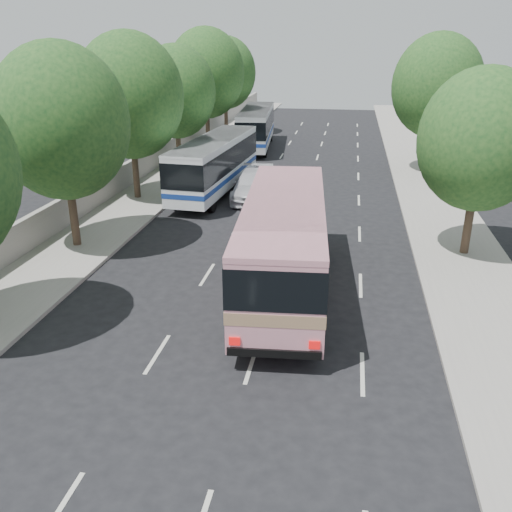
% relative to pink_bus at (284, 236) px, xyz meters
% --- Properties ---
extents(ground, '(120.00, 120.00, 0.00)m').
position_rel_pink_bus_xyz_m(ground, '(-1.30, -3.01, -2.20)').
color(ground, black).
rests_on(ground, ground).
extents(sidewalk_left, '(4.00, 90.00, 0.15)m').
position_rel_pink_bus_xyz_m(sidewalk_left, '(-9.80, 16.99, -2.12)').
color(sidewalk_left, '#9E998E').
rests_on(sidewalk_left, ground).
extents(sidewalk_right, '(4.00, 90.00, 0.12)m').
position_rel_pink_bus_xyz_m(sidewalk_right, '(7.20, 16.99, -2.14)').
color(sidewalk_right, '#9E998E').
rests_on(sidewalk_right, ground).
extents(low_wall, '(0.30, 90.00, 1.50)m').
position_rel_pink_bus_xyz_m(low_wall, '(-11.60, 16.99, -1.30)').
color(low_wall, '#9E998E').
rests_on(low_wall, sidewalk_left).
extents(tree_left_b, '(5.70, 5.70, 8.88)m').
position_rel_pink_bus_xyz_m(tree_left_b, '(-9.72, 2.93, 3.62)').
color(tree_left_b, '#38281E').
rests_on(tree_left_b, ground).
extents(tree_left_c, '(6.00, 6.00, 9.35)m').
position_rel_pink_bus_xyz_m(tree_left_c, '(-9.92, 10.93, 3.93)').
color(tree_left_c, '#38281E').
rests_on(tree_left_c, ground).
extents(tree_left_d, '(5.52, 5.52, 8.60)m').
position_rel_pink_bus_xyz_m(tree_left_d, '(-9.82, 18.93, 3.44)').
color(tree_left_d, '#38281E').
rests_on(tree_left_d, ground).
extents(tree_left_e, '(6.30, 6.30, 9.82)m').
position_rel_pink_bus_xyz_m(tree_left_e, '(-9.72, 26.93, 4.23)').
color(tree_left_e, '#38281E').
rests_on(tree_left_e, ground).
extents(tree_left_f, '(5.88, 5.88, 9.16)m').
position_rel_pink_bus_xyz_m(tree_left_f, '(-9.92, 34.93, 3.80)').
color(tree_left_f, '#38281E').
rests_on(tree_left_f, ground).
extents(tree_right_near, '(5.10, 5.10, 7.95)m').
position_rel_pink_bus_xyz_m(tree_right_near, '(7.48, 4.93, 3.01)').
color(tree_right_near, '#38281E').
rests_on(tree_right_near, ground).
extents(tree_right_far, '(6.00, 6.00, 9.35)m').
position_rel_pink_bus_xyz_m(tree_right_far, '(7.78, 20.93, 3.93)').
color(tree_right_far, '#38281E').
rests_on(tree_right_far, ground).
extents(pink_bus, '(3.64, 11.25, 3.53)m').
position_rel_pink_bus_xyz_m(pink_bus, '(0.00, 0.00, 0.00)').
color(pink_bus, pink).
rests_on(pink_bus, ground).
extents(pink_taxi, '(1.84, 4.37, 1.48)m').
position_rel_pink_bus_xyz_m(pink_taxi, '(-1.18, 5.15, -1.46)').
color(pink_taxi, '#E91487').
rests_on(pink_taxi, ground).
extents(white_pickup, '(2.51, 5.57, 1.58)m').
position_rel_pink_bus_xyz_m(white_pickup, '(-3.30, 12.36, -1.41)').
color(white_pickup, silver).
rests_on(white_pickup, ground).
extents(tour_coach_front, '(3.21, 11.18, 3.30)m').
position_rel_pink_bus_xyz_m(tour_coach_front, '(-5.80, 13.21, -0.21)').
color(tour_coach_front, white).
rests_on(tour_coach_front, ground).
extents(tour_coach_rear, '(3.32, 11.23, 3.31)m').
position_rel_pink_bus_xyz_m(tour_coach_rear, '(-5.80, 28.07, -0.20)').
color(tour_coach_rear, silver).
rests_on(tour_coach_rear, ground).
extents(taxi_roof_sign, '(0.55, 0.19, 0.18)m').
position_rel_pink_bus_xyz_m(taxi_roof_sign, '(-1.18, 5.15, -0.63)').
color(taxi_roof_sign, silver).
rests_on(taxi_roof_sign, pink_taxi).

